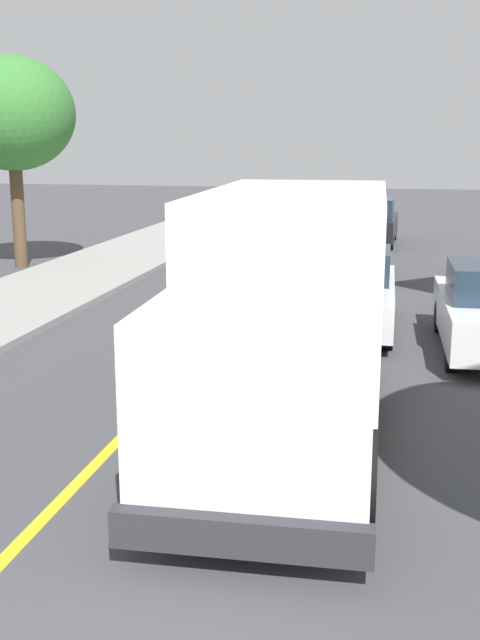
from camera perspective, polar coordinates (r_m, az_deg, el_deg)
The scene contains 6 objects.
centre_line_yellow at distance 13.32m, azimuth -4.32°, elevation -4.03°, with size 0.16×56.00×0.01m, color gold.
box_truck at distance 10.51m, azimuth 3.61°, elevation 1.25°, with size 2.65×7.26×3.20m.
parked_car_near at distance 16.45m, azimuth 7.90°, elevation 2.01°, with size 1.90×4.44×1.67m.
parked_car_mid at distance 22.99m, azimuth 7.72°, elevation 5.16°, with size 1.99×4.47×1.67m.
parked_car_far at distance 29.93m, azimuth 9.41°, elevation 6.93°, with size 1.89×4.44×1.67m.
street_tree_down_block at distance 24.96m, azimuth -16.08°, elevation 14.03°, with size 3.70×3.70×6.23m.
Camera 1 is at (3.60, -2.21, 3.92)m, focal length 44.47 mm.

